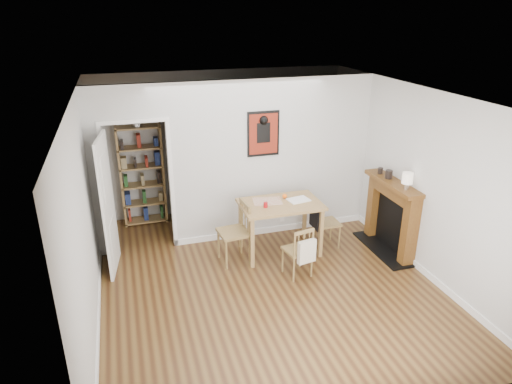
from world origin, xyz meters
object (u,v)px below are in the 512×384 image
object	(u,v)px
bookshelf	(142,176)
mantel_lamp	(407,179)
red_glass	(266,205)
dining_table	(280,209)
orange_fruit	(285,196)
fireplace	(392,214)
chair_left	(234,233)
chair_right	(326,222)
notebook	(299,200)
ceramic_jar_b	(380,171)
ceramic_jar_a	(389,174)
chair_front	(298,250)

from	to	relation	value
bookshelf	mantel_lamp	world-z (taller)	bookshelf
red_glass	dining_table	bearing A→B (deg)	17.99
orange_fruit	fireplace	bearing A→B (deg)	-20.32
chair_left	fireplace	distance (m)	2.48
chair_right	red_glass	size ratio (longest dim) A/B	9.88
red_glass	orange_fruit	bearing A→B (deg)	32.28
orange_fruit	dining_table	bearing A→B (deg)	-127.65
chair_left	bookshelf	distance (m)	2.19
orange_fruit	notebook	size ratio (longest dim) A/B	0.23
ceramic_jar_b	bookshelf	bearing A→B (deg)	153.33
chair_left	ceramic_jar_a	xyz separation A→B (m)	(2.40, -0.21, 0.75)
chair_front	orange_fruit	distance (m)	1.00
bookshelf	ceramic_jar_b	xyz separation A→B (m)	(3.57, -1.79, 0.33)
orange_fruit	notebook	world-z (taller)	orange_fruit
dining_table	ceramic_jar_b	world-z (taller)	ceramic_jar_b
dining_table	ceramic_jar_b	bearing A→B (deg)	-2.10
chair_front	orange_fruit	bearing A→B (deg)	82.97
red_glass	bookshelf	bearing A→B (deg)	132.47
chair_left	ceramic_jar_a	world-z (taller)	ceramic_jar_a
ceramic_jar_b	orange_fruit	bearing A→B (deg)	171.68
chair_right	ceramic_jar_a	world-z (taller)	ceramic_jar_a
chair_right	notebook	world-z (taller)	notebook
fireplace	ceramic_jar_a	xyz separation A→B (m)	(-0.05, 0.13, 0.61)
mantel_lamp	ceramic_jar_a	size ratio (longest dim) A/B	1.87
dining_table	fireplace	xyz separation A→B (m)	(1.69, -0.42, -0.12)
chair_left	chair_front	xyz separation A→B (m)	(0.78, -0.63, -0.08)
mantel_lamp	dining_table	bearing A→B (deg)	155.47
fireplace	notebook	world-z (taller)	fireplace
bookshelf	ceramic_jar_a	world-z (taller)	bookshelf
chair_front	ceramic_jar_b	distance (m)	1.92
orange_fruit	ceramic_jar_a	distance (m)	1.62
bookshelf	chair_right	bearing A→B (deg)	-32.91
ceramic_jar_b	dining_table	bearing A→B (deg)	177.90
chair_left	notebook	distance (m)	1.12
chair_right	orange_fruit	xyz separation A→B (m)	(-0.65, 0.18, 0.46)
chair_left	bookshelf	xyz separation A→B (m)	(-1.17, 1.81, 0.40)
dining_table	mantel_lamp	xyz separation A→B (m)	(1.64, -0.75, 0.58)
chair_right	fireplace	distance (m)	1.02
red_glass	notebook	world-z (taller)	red_glass
notebook	chair_front	bearing A→B (deg)	-111.23
chair_right	orange_fruit	world-z (taller)	orange_fruit
fireplace	orange_fruit	distance (m)	1.69
mantel_lamp	red_glass	bearing A→B (deg)	160.88
fireplace	chair_front	bearing A→B (deg)	-170.24
chair_front	ceramic_jar_b	bearing A→B (deg)	21.83
bookshelf	ceramic_jar_a	bearing A→B (deg)	-29.45
chair_right	notebook	xyz separation A→B (m)	(-0.47, 0.04, 0.43)
mantel_lamp	chair_front	bearing A→B (deg)	178.49
dining_table	red_glass	bearing A→B (deg)	-162.01
fireplace	ceramic_jar_b	bearing A→B (deg)	99.06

